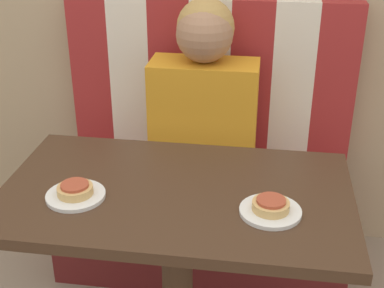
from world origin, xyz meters
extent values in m
cube|color=#5B1919|center=(0.00, 0.65, 0.22)|extent=(1.24, 0.52, 0.44)
cube|color=maroon|center=(-0.53, 0.87, 0.80)|extent=(0.18, 0.09, 0.72)
cube|color=beige|center=(-0.35, 0.87, 0.80)|extent=(0.18, 0.09, 0.72)
cube|color=maroon|center=(-0.18, 0.87, 0.80)|extent=(0.18, 0.09, 0.72)
cube|color=beige|center=(0.00, 0.87, 0.80)|extent=(0.18, 0.09, 0.72)
cube|color=maroon|center=(0.18, 0.87, 0.80)|extent=(0.18, 0.09, 0.72)
cube|color=beige|center=(0.35, 0.87, 0.80)|extent=(0.18, 0.09, 0.72)
cube|color=maroon|center=(0.53, 0.87, 0.80)|extent=(0.18, 0.09, 0.72)
cube|color=#422B1C|center=(0.00, 0.00, 0.75)|extent=(1.04, 0.62, 0.03)
cube|color=orange|center=(0.00, 0.65, 0.70)|extent=(0.43, 0.20, 0.51)
sphere|color=#9E7051|center=(0.00, 0.65, 1.06)|extent=(0.22, 0.22, 0.22)
sphere|color=#AD8447|center=(0.00, 0.68, 1.08)|extent=(0.22, 0.22, 0.22)
cylinder|color=white|center=(-0.28, -0.09, 0.77)|extent=(0.17, 0.17, 0.01)
cylinder|color=white|center=(0.28, -0.09, 0.77)|extent=(0.17, 0.17, 0.01)
cylinder|color=tan|center=(-0.28, -0.09, 0.79)|extent=(0.10, 0.10, 0.02)
cylinder|color=#AD472D|center=(-0.28, -0.09, 0.80)|extent=(0.08, 0.08, 0.01)
cylinder|color=tan|center=(0.28, -0.09, 0.79)|extent=(0.10, 0.10, 0.02)
cylinder|color=#AD472D|center=(0.28, -0.09, 0.80)|extent=(0.08, 0.08, 0.01)
camera|label=1|loc=(0.25, -1.34, 1.59)|focal=50.00mm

